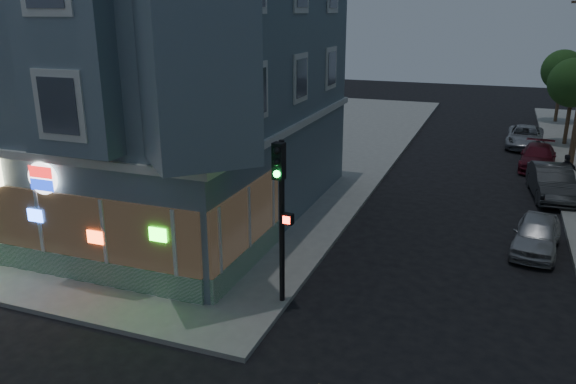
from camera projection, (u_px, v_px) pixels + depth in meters
The scene contains 10 objects.
sidewalk_nw at pixel (154, 136), 37.79m from camera, with size 33.00×42.00×0.15m, color gray.
corner_building at pixel (133, 71), 22.81m from camera, with size 14.60×14.60×11.40m.
street_tree_near at pixel (574, 83), 34.21m from camera, with size 3.00×3.00×5.30m.
street_tree_far at pixel (563, 70), 41.33m from camera, with size 3.00×3.00×5.30m.
pedestrian_b at pixel (566, 173), 25.85m from camera, with size 1.02×0.42×1.73m, color black.
parked_car_a at pixel (537, 235), 19.75m from camera, with size 1.48×3.69×1.26m, color #A5A7AC.
parked_car_b at pixel (552, 182), 25.39m from camera, with size 1.58×4.53×1.49m, color #323436.
parked_car_c at pixel (538, 157), 30.17m from camera, with size 1.76×4.33×1.26m, color #5A1421.
parked_car_d at pixel (525, 137), 34.97m from camera, with size 2.13×4.63×1.29m, color #999CA2.
traffic_signal at pixel (281, 197), 15.17m from camera, with size 0.56×0.53×4.74m.
Camera 1 is at (8.08, -8.52, 8.15)m, focal length 35.00 mm.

